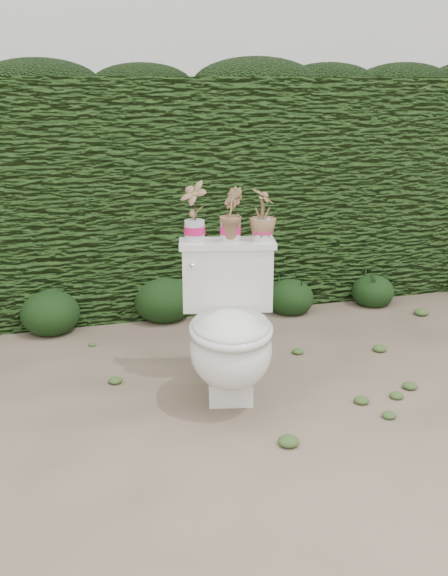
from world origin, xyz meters
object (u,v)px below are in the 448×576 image
object	(u,v)px
potted_plant_center	(230,216)
potted_plant_right	(263,216)
potted_plant_left	(194,213)
toilet	(230,333)

from	to	relation	value
potted_plant_center	potted_plant_right	bearing A→B (deg)	-90.18
potted_plant_center	potted_plant_right	xyz separation A→B (m)	(0.16, -0.04, -0.00)
potted_plant_left	toilet	bearing A→B (deg)	-8.81
toilet	potted_plant_left	bearing A→B (deg)	125.13
potted_plant_left	potted_plant_right	xyz separation A→B (m)	(0.34, -0.08, -0.02)
potted_plant_left	potted_plant_center	bearing A→B (deg)	46.06
potted_plant_left	potted_plant_center	xyz separation A→B (m)	(0.18, -0.04, -0.02)
potted_plant_left	potted_plant_right	size ratio (longest dim) A/B	1.17
toilet	potted_plant_left	world-z (taller)	potted_plant_left
potted_plant_center	potted_plant_left	bearing A→B (deg)	89.82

